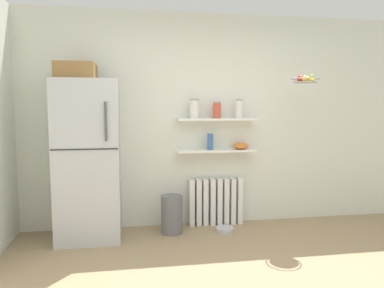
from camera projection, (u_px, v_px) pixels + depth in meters
ground_plane at (238, 277)px, 3.13m from camera, size 7.04×7.04×0.00m
back_wall at (203, 120)px, 4.52m from camera, size 7.04×0.10×2.60m
refrigerator at (88, 157)px, 3.98m from camera, size 0.68×0.66×1.93m
radiator at (216, 202)px, 4.52m from camera, size 0.67×0.12×0.58m
wall_shelf_lower at (217, 151)px, 4.42m from camera, size 0.97×0.22×0.02m
wall_shelf_upper at (217, 119)px, 4.39m from camera, size 0.97×0.22×0.02m
storage_jar_0 at (194, 109)px, 4.33m from camera, size 0.11×0.11×0.23m
storage_jar_1 at (217, 110)px, 4.38m from camera, size 0.10×0.10×0.20m
storage_jar_2 at (239, 109)px, 4.42m from camera, size 0.09×0.09×0.23m
vase at (210, 142)px, 4.40m from camera, size 0.07×0.07×0.20m
shelf_bowl at (241, 146)px, 4.47m from camera, size 0.19×0.19×0.08m
trash_bin at (172, 214)px, 4.21m from camera, size 0.25×0.25×0.44m
pet_food_bowl at (225, 230)px, 4.27m from camera, size 0.21×0.21×0.05m
hanging_fruit_basket at (306, 79)px, 4.13m from camera, size 0.33×0.33×0.10m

